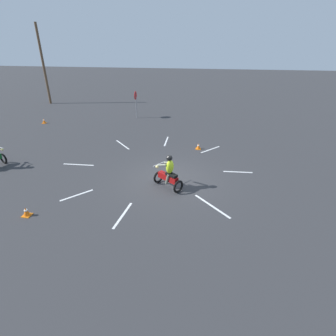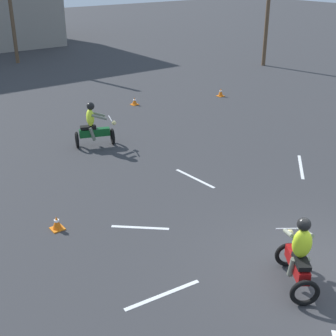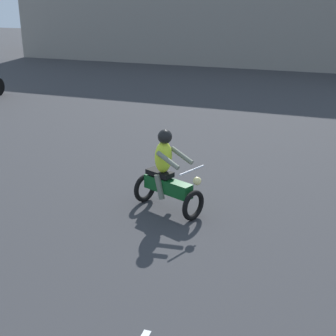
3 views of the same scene
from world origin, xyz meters
TOP-DOWN VIEW (x-y plane):
  - ground_plane at (0.00, 0.00)m, footprint 120.00×120.00m
  - motorcycle_rider_foreground at (-0.78, -0.05)m, footprint 1.31×1.49m
  - stop_sign at (11.05, 4.78)m, footprint 0.70×0.08m
  - traffic_cone_near_left at (-3.84, 5.03)m, footprint 0.32×0.32m
  - traffic_cone_near_right at (4.34, -1.12)m, footprint 0.32×0.32m
  - traffic_cone_mid_left at (8.09, 11.91)m, footprint 0.32×0.32m
  - lane_stripe_e at (5.42, 1.12)m, footprint 1.86×0.17m
  - lane_stripe_ne at (4.29, 3.86)m, footprint 1.52×1.40m
  - lane_stripe_n at (0.89, 5.26)m, footprint 0.18×1.74m
  - lane_stripe_nw at (-2.11, 3.83)m, footprint 1.18×1.07m
  - lane_stripe_w at (-3.20, 1.36)m, footprint 1.75×0.27m
  - lane_stripe_sw at (-1.99, -2.07)m, footprint 1.55×1.52m
  - lane_stripe_s at (1.41, -3.36)m, footprint 0.21×1.49m
  - lane_stripe_se at (4.37, -1.88)m, footprint 1.34×1.18m
  - utility_pole_near at (15.40, 15.80)m, footprint 0.24×0.24m

SIDE VIEW (x-z plane):
  - ground_plane at x=0.00m, z-range 0.00..0.00m
  - lane_stripe_e at x=5.42m, z-range 0.00..0.01m
  - lane_stripe_ne at x=4.29m, z-range 0.00..0.01m
  - lane_stripe_n at x=0.89m, z-range 0.00..0.01m
  - lane_stripe_nw at x=-2.11m, z-range 0.00..0.01m
  - lane_stripe_w at x=-3.20m, z-range 0.00..0.01m
  - lane_stripe_sw at x=-1.99m, z-range 0.00..0.01m
  - lane_stripe_s at x=1.41m, z-range 0.00..0.01m
  - lane_stripe_se at x=4.37m, z-range 0.00..0.01m
  - traffic_cone_near_right at x=4.34m, z-range -0.01..0.35m
  - traffic_cone_near_left at x=-3.84m, z-range -0.01..0.36m
  - traffic_cone_mid_left at x=8.09m, z-range -0.01..0.39m
  - motorcycle_rider_foreground at x=-0.78m, z-range -0.10..1.56m
  - stop_sign at x=11.05m, z-range 0.48..2.78m
  - utility_pole_near at x=15.40m, z-range 0.00..7.89m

